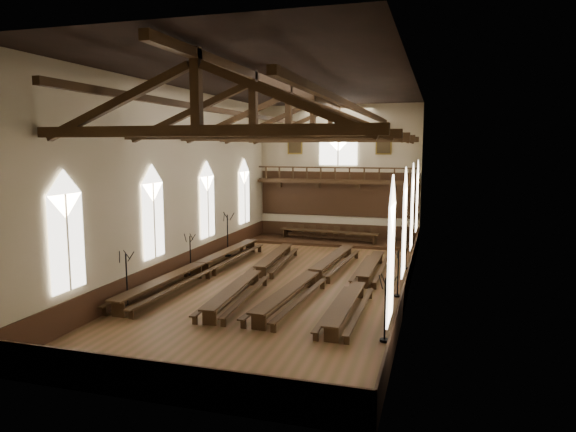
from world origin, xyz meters
name	(u,v)px	position (x,y,z in m)	size (l,w,h in m)	color
ground	(289,283)	(0.00, 0.00, 0.00)	(26.00, 26.00, 0.00)	brown
room_walls	(289,156)	(0.00, 0.00, 6.46)	(26.00, 26.00, 26.00)	tan
wainscot_band	(289,271)	(0.00, 0.00, 0.60)	(12.00, 26.00, 1.20)	#341C0F
side_windows	(289,211)	(0.00, 0.00, 3.74)	(11.85, 19.80, 4.50)	white
end_window	(338,143)	(0.00, 12.90, 7.22)	(2.80, 0.12, 3.80)	white
minstrels_gallery	(337,188)	(0.00, 12.66, 3.91)	(11.80, 1.24, 3.70)	#362211
portraits	(338,145)	(0.00, 12.90, 7.10)	(7.75, 0.09, 1.45)	brown
roof_trusses	(289,120)	(0.00, 0.00, 8.22)	(11.70, 25.70, 2.80)	#362211
refectory_row_a	(200,266)	(-4.92, -0.13, 0.57)	(1.84, 14.76, 0.78)	#362211
refectory_row_b	(257,272)	(-1.64, -0.26, 0.52)	(1.87, 14.11, 0.71)	#362211
refectory_row_c	(314,274)	(1.34, -0.05, 0.55)	(2.00, 14.49, 0.75)	#362211
refectory_row_d	(361,283)	(3.81, -0.78, 0.50)	(1.44, 13.75, 0.68)	#362211
dais	(328,242)	(-0.36, 11.40, 0.10)	(11.40, 2.95, 0.20)	#341C0F
high_table	(328,232)	(-0.36, 11.40, 0.78)	(7.42, 1.76, 0.69)	#362211
high_chairs	(330,232)	(-0.36, 12.12, 0.71)	(6.73, 0.44, 0.93)	#362211
candelabrum_left_near	(127,290)	(-5.55, -5.89, 0.76)	(0.70, 0.77, 2.51)	black
candelabrum_left_mid	(191,263)	(-5.55, 0.01, 0.70)	(0.69, 0.66, 2.30)	black
candelabrum_left_far	(228,243)	(-5.55, 5.11, 0.86)	(0.83, 0.85, 2.84)	black
candelabrum_right_near	(385,321)	(5.55, -6.73, 0.75)	(0.68, 0.76, 2.47)	black
candelabrum_right_mid	(398,282)	(5.55, -0.93, 0.71)	(0.70, 0.68, 2.32)	black
candelabrum_right_far	(406,255)	(5.55, 4.83, 0.79)	(0.72, 0.79, 2.59)	black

